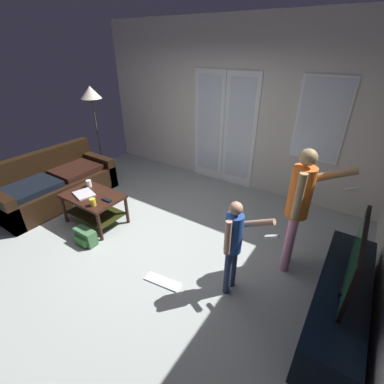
# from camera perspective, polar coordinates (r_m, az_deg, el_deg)

# --- Properties ---
(ground_plane) EXTENTS (5.54, 4.79, 0.02)m
(ground_plane) POSITION_cam_1_polar(r_m,az_deg,el_deg) (3.94, -9.65, -10.19)
(ground_plane) COLOR #949B96
(wall_back_with_doors) EXTENTS (5.54, 0.09, 2.92)m
(wall_back_with_doors) POSITION_cam_1_polar(r_m,az_deg,el_deg) (5.10, 8.12, 16.98)
(wall_back_with_doors) COLOR beige
(wall_back_with_doors) RESTS_ON ground_plane
(leather_couch) EXTENTS (0.88, 1.95, 0.83)m
(leather_couch) POSITION_cam_1_polar(r_m,az_deg,el_deg) (5.26, -27.10, 1.26)
(leather_couch) COLOR black
(leather_couch) RESTS_ON ground_plane
(coffee_table) EXTENTS (0.89, 0.59, 0.49)m
(coffee_table) POSITION_cam_1_polar(r_m,az_deg,el_deg) (4.31, -20.10, -2.13)
(coffee_table) COLOR black
(coffee_table) RESTS_ON ground_plane
(tv_stand) EXTENTS (0.44, 1.75, 0.46)m
(tv_stand) POSITION_cam_1_polar(r_m,az_deg,el_deg) (3.18, 28.71, -19.78)
(tv_stand) COLOR black
(tv_stand) RESTS_ON ground_plane
(flat_screen_tv) EXTENTS (0.08, 1.02, 0.62)m
(flat_screen_tv) POSITION_cam_1_polar(r_m,az_deg,el_deg) (2.84, 31.30, -12.18)
(flat_screen_tv) COLOR black
(flat_screen_tv) RESTS_ON tv_stand
(person_adult) EXTENTS (0.65, 0.47, 1.54)m
(person_adult) POSITION_cam_1_polar(r_m,az_deg,el_deg) (3.17, 21.93, -2.05)
(person_adult) COLOR pink
(person_adult) RESTS_ON ground_plane
(person_child) EXTENTS (0.51, 0.31, 1.14)m
(person_child) POSITION_cam_1_polar(r_m,az_deg,el_deg) (2.81, 8.94, -10.22)
(person_child) COLOR navy
(person_child) RESTS_ON ground_plane
(floor_lamp) EXTENTS (0.39, 0.39, 1.76)m
(floor_lamp) POSITION_cam_1_polar(r_m,az_deg,el_deg) (5.79, -20.61, 18.33)
(floor_lamp) COLOR #2E2E28
(floor_lamp) RESTS_ON ground_plane
(backpack) EXTENTS (0.33, 0.18, 0.22)m
(backpack) POSITION_cam_1_polar(r_m,az_deg,el_deg) (4.04, -21.73, -8.84)
(backpack) COLOR #3A633C
(backpack) RESTS_ON ground_plane
(loose_keyboard) EXTENTS (0.45, 0.19, 0.02)m
(loose_keyboard) POSITION_cam_1_polar(r_m,az_deg,el_deg) (3.33, -6.28, -18.36)
(loose_keyboard) COLOR white
(loose_keyboard) RESTS_ON ground_plane
(laptop_closed) EXTENTS (0.36, 0.32, 0.02)m
(laptop_closed) POSITION_cam_1_polar(r_m,az_deg,el_deg) (4.29, -21.95, -0.39)
(laptop_closed) COLOR #BBB3BB
(laptop_closed) RESTS_ON coffee_table
(cup_near_edge) EXTENTS (0.08, 0.08, 0.11)m
(cup_near_edge) POSITION_cam_1_polar(r_m,az_deg,el_deg) (3.94, -20.33, -2.03)
(cup_near_edge) COLOR gold
(cup_near_edge) RESTS_ON coffee_table
(cup_by_laptop) EXTENTS (0.08, 0.08, 0.11)m
(cup_by_laptop) POSITION_cam_1_polar(r_m,az_deg,el_deg) (4.49, -21.06, 1.69)
(cup_by_laptop) COLOR white
(cup_by_laptop) RESTS_ON coffee_table
(tv_remote_black) EXTENTS (0.17, 0.05, 0.02)m
(tv_remote_black) POSITION_cam_1_polar(r_m,az_deg,el_deg) (4.01, -17.68, -1.65)
(tv_remote_black) COLOR black
(tv_remote_black) RESTS_ON coffee_table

